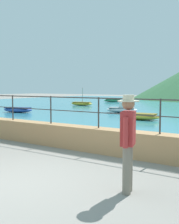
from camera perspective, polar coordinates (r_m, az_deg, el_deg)
ground_plane at (r=5.94m, az=-15.39°, el=-13.59°), size 120.00×120.00×0.00m
promenade_wall at (r=8.22m, az=1.84°, el=-5.69°), size 20.00×0.56×0.70m
railing at (r=8.09m, az=1.86°, el=1.10°), size 18.44×0.04×0.90m
person_walking at (r=5.01m, az=7.82°, el=-5.37°), size 0.38×0.55×1.75m
boat_1 at (r=20.60m, az=6.73°, el=0.66°), size 2.46×1.56×0.76m
boat_2 at (r=35.46m, az=4.78°, el=2.37°), size 2.40×2.06×0.36m
boat_3 at (r=21.18m, az=-14.35°, el=0.47°), size 2.46×1.52×0.36m
boat_6 at (r=28.32m, az=-1.61°, el=1.74°), size 2.42×1.27×1.80m
boat_7 at (r=16.13m, az=10.17°, el=-0.83°), size 2.36×1.05×0.36m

